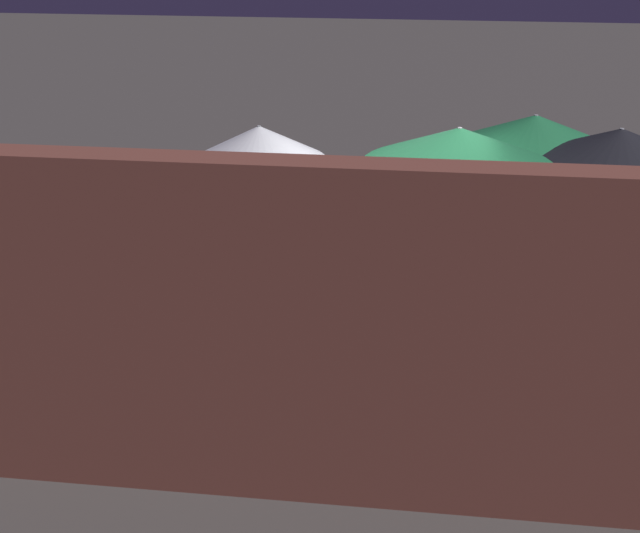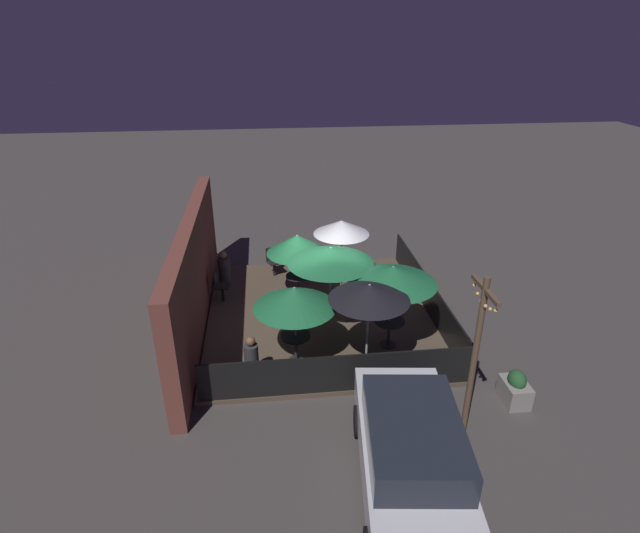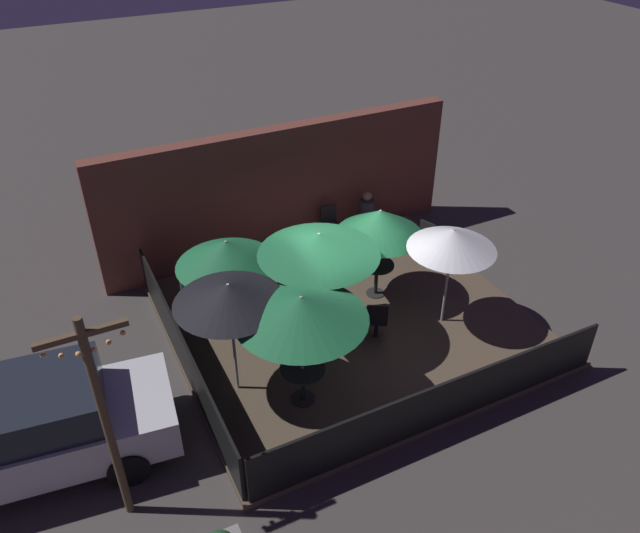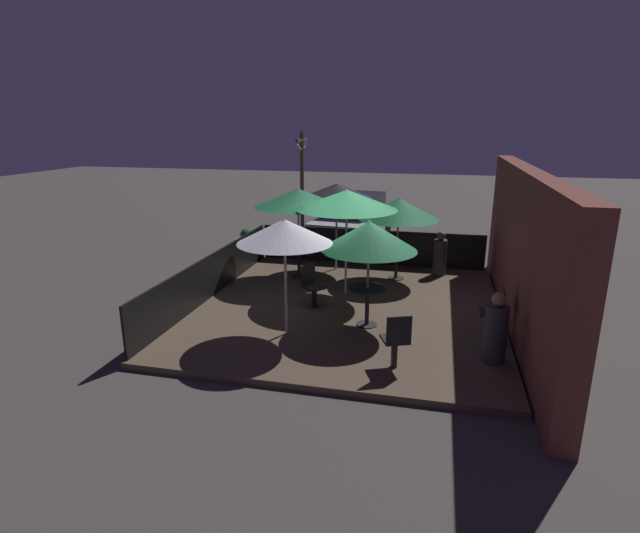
# 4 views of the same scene
# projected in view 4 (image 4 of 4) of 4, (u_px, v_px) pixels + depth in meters

# --- Properties ---
(ground_plane) EXTENTS (60.00, 60.00, 0.00)m
(ground_plane) POSITION_uv_depth(u_px,v_px,m) (348.00, 311.00, 10.72)
(ground_plane) COLOR #423D3A
(patio_deck) EXTENTS (6.92, 6.30, 0.12)m
(patio_deck) POSITION_uv_depth(u_px,v_px,m) (348.00, 308.00, 10.70)
(patio_deck) COLOR brown
(patio_deck) RESTS_ON ground_plane
(building_wall) EXTENTS (8.52, 0.36, 3.06)m
(building_wall) POSITION_uv_depth(u_px,v_px,m) (523.00, 251.00, 9.54)
(building_wall) COLOR brown
(building_wall) RESTS_ON ground_plane
(fence_front) EXTENTS (6.72, 0.05, 0.95)m
(fence_front) POSITION_uv_depth(u_px,v_px,m) (213.00, 275.00, 11.23)
(fence_front) COLOR black
(fence_front) RESTS_ON patio_deck
(fence_side_left) EXTENTS (0.05, 6.10, 0.95)m
(fence_side_left) POSITION_uv_depth(u_px,v_px,m) (370.00, 247.00, 13.74)
(fence_side_left) COLOR black
(fence_side_left) RESTS_ON patio_deck
(patio_umbrella_0) EXTENTS (2.18, 2.18, 2.23)m
(patio_umbrella_0) POSITION_uv_depth(u_px,v_px,m) (298.00, 198.00, 12.12)
(patio_umbrella_0) COLOR #B2B2B7
(patio_umbrella_0) RESTS_ON patio_deck
(patio_umbrella_1) EXTENTS (1.96, 1.96, 2.03)m
(patio_umbrella_1) POSITION_uv_depth(u_px,v_px,m) (399.00, 209.00, 12.04)
(patio_umbrella_1) COLOR #B2B2B7
(patio_umbrella_1) RESTS_ON patio_deck
(patio_umbrella_2) EXTENTS (1.80, 1.80, 2.05)m
(patio_umbrella_2) POSITION_uv_depth(u_px,v_px,m) (369.00, 236.00, 9.18)
(patio_umbrella_2) COLOR #B2B2B7
(patio_umbrella_2) RESTS_ON patio_deck
(patio_umbrella_3) EXTENTS (1.70, 1.70, 2.16)m
(patio_umbrella_3) POSITION_uv_depth(u_px,v_px,m) (285.00, 231.00, 8.74)
(patio_umbrella_3) COLOR #B2B2B7
(patio_umbrella_3) RESTS_ON patio_deck
(patio_umbrella_4) EXTENTS (1.84, 1.84, 2.28)m
(patio_umbrella_4) POSITION_uv_depth(u_px,v_px,m) (337.00, 191.00, 12.79)
(patio_umbrella_4) COLOR #B2B2B7
(patio_umbrella_4) RESTS_ON patio_deck
(patio_umbrella_5) EXTENTS (2.24, 2.24, 2.37)m
(patio_umbrella_5) POSITION_uv_depth(u_px,v_px,m) (347.00, 200.00, 10.84)
(patio_umbrella_5) COLOR #B2B2B7
(patio_umbrella_5) RESTS_ON patio_deck
(dining_table_0) EXTENTS (0.78, 0.78, 0.73)m
(dining_table_0) POSITION_uv_depth(u_px,v_px,m) (299.00, 255.00, 12.52)
(dining_table_0) COLOR black
(dining_table_0) RESTS_ON patio_deck
(dining_table_1) EXTENTS (0.73, 0.73, 0.73)m
(dining_table_1) POSITION_uv_depth(u_px,v_px,m) (397.00, 257.00, 12.38)
(dining_table_1) COLOR black
(dining_table_1) RESTS_ON patio_deck
(dining_table_2) EXTENTS (0.73, 0.73, 0.76)m
(dining_table_2) POSITION_uv_depth(u_px,v_px,m) (367.00, 296.00, 9.51)
(dining_table_2) COLOR black
(dining_table_2) RESTS_ON patio_deck
(patio_chair_0) EXTENTS (0.41, 0.41, 0.95)m
(patio_chair_0) POSITION_uv_depth(u_px,v_px,m) (495.00, 311.00, 8.93)
(patio_chair_0) COLOR black
(patio_chair_0) RESTS_ON patio_deck
(patio_chair_1) EXTENTS (0.55, 0.55, 0.90)m
(patio_chair_1) POSITION_uv_depth(u_px,v_px,m) (312.00, 285.00, 10.52)
(patio_chair_1) COLOR black
(patio_chair_1) RESTS_ON patio_deck
(patio_chair_2) EXTENTS (0.52, 0.52, 0.94)m
(patio_chair_2) POSITION_uv_depth(u_px,v_px,m) (396.00, 339.00, 7.81)
(patio_chair_2) COLOR black
(patio_chair_2) RESTS_ON patio_deck
(patron_0) EXTENTS (0.50, 0.50, 1.19)m
(patron_0) POSITION_uv_depth(u_px,v_px,m) (496.00, 331.00, 8.06)
(patron_0) COLOR #333338
(patron_0) RESTS_ON patio_deck
(patron_1) EXTENTS (0.41, 0.41, 1.15)m
(patron_1) POSITION_uv_depth(u_px,v_px,m) (440.00, 255.00, 12.70)
(patron_1) COLOR #333338
(patron_1) RESTS_ON patio_deck
(planter_box) EXTENTS (0.73, 0.51, 0.81)m
(planter_box) POSITION_uv_depth(u_px,v_px,m) (247.00, 242.00, 15.26)
(planter_box) COLOR gray
(planter_box) RESTS_ON ground_plane
(light_post) EXTENTS (1.10, 0.12, 3.64)m
(light_post) POSITION_uv_depth(u_px,v_px,m) (302.00, 185.00, 15.30)
(light_post) COLOR brown
(light_post) RESTS_ON ground_plane
(parked_car_0) EXTENTS (4.59, 2.20, 1.62)m
(parked_car_0) POSITION_uv_depth(u_px,v_px,m) (354.00, 219.00, 16.38)
(parked_car_0) COLOR silver
(parked_car_0) RESTS_ON ground_plane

